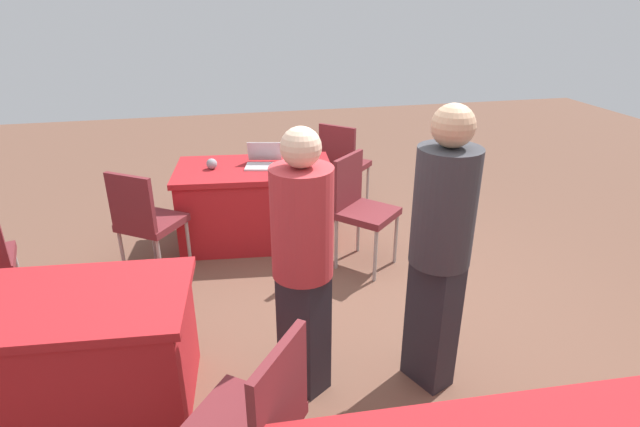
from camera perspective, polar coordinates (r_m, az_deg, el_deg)
ground_plane at (r=3.74m, az=3.01°, el=-12.57°), size 14.40×14.40×0.00m
table_foreground at (r=4.83m, az=-7.30°, el=1.14°), size 1.52×0.96×0.74m
table_mid_left at (r=3.31m, az=-30.80°, el=-14.00°), size 1.93×0.92×0.74m
chair_near_front at (r=2.32m, az=-7.44°, el=-22.13°), size 0.62×0.62×0.97m
chair_aisle at (r=4.28m, az=4.61°, el=1.09°), size 0.62×0.62×0.98m
chair_by_pillar at (r=4.29m, az=-19.23°, el=-0.47°), size 0.61×0.61×0.96m
chair_back_row at (r=5.46m, az=2.56°, el=6.04°), size 0.62×0.62×0.96m
person_presenter at (r=2.85m, az=13.55°, el=-3.04°), size 0.45×0.45×1.72m
person_organiser at (r=2.76m, az=-1.99°, el=-4.77°), size 0.47×0.47×1.62m
laptop_silver at (r=4.71m, az=-6.42°, el=5.87°), size 0.37×0.36×0.21m
yarn_ball at (r=4.70m, az=-12.19°, el=5.54°), size 0.10×0.10×0.10m
scissors_red at (r=4.66m, az=-2.94°, el=5.33°), size 0.06×0.18×0.01m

